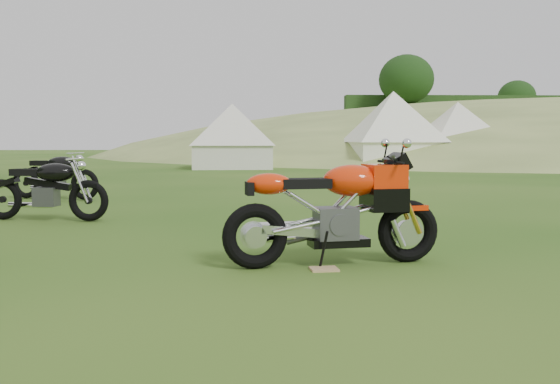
{
  "coord_description": "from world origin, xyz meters",
  "views": [
    {
      "loc": [
        -0.26,
        -5.62,
        1.1
      ],
      "look_at": [
        -0.06,
        0.4,
        0.59
      ],
      "focal_mm": 40.0,
      "sensor_mm": 36.0,
      "label": 1
    }
  ],
  "objects_px": {
    "sport_motorcycle": "(334,202)",
    "tent_right": "(457,134)",
    "vintage_moto_c": "(45,187)",
    "tent_mid": "(393,131)",
    "plywood_board": "(324,269)",
    "tent_left": "(232,135)",
    "vintage_moto_d": "(55,174)"
  },
  "relations": [
    {
      "from": "plywood_board",
      "to": "vintage_moto_c",
      "type": "bearing_deg",
      "value": 136.07
    },
    {
      "from": "sport_motorcycle",
      "to": "tent_mid",
      "type": "distance_m",
      "value": 20.0
    },
    {
      "from": "vintage_moto_d",
      "to": "tent_right",
      "type": "distance_m",
      "value": 18.62
    },
    {
      "from": "plywood_board",
      "to": "tent_right",
      "type": "relative_size",
      "value": 0.08
    },
    {
      "from": "sport_motorcycle",
      "to": "vintage_moto_d",
      "type": "relative_size",
      "value": 1.06
    },
    {
      "from": "tent_right",
      "to": "sport_motorcycle",
      "type": "bearing_deg",
      "value": -117.47
    },
    {
      "from": "plywood_board",
      "to": "vintage_moto_d",
      "type": "height_order",
      "value": "vintage_moto_d"
    },
    {
      "from": "plywood_board",
      "to": "vintage_moto_d",
      "type": "xyz_separation_m",
      "value": [
        -4.28,
        6.33,
        0.45
      ]
    },
    {
      "from": "vintage_moto_c",
      "to": "tent_left",
      "type": "distance_m",
      "value": 15.49
    },
    {
      "from": "tent_right",
      "to": "tent_mid",
      "type": "bearing_deg",
      "value": -168.88
    },
    {
      "from": "vintage_moto_c",
      "to": "tent_mid",
      "type": "distance_m",
      "value": 18.3
    },
    {
      "from": "sport_motorcycle",
      "to": "tent_left",
      "type": "distance_m",
      "value": 18.55
    },
    {
      "from": "sport_motorcycle",
      "to": "plywood_board",
      "type": "xyz_separation_m",
      "value": [
        -0.1,
        -0.21,
        -0.55
      ]
    },
    {
      "from": "sport_motorcycle",
      "to": "vintage_moto_d",
      "type": "xyz_separation_m",
      "value": [
        -4.38,
        6.13,
        -0.09
      ]
    },
    {
      "from": "vintage_moto_c",
      "to": "vintage_moto_d",
      "type": "relative_size",
      "value": 0.99
    },
    {
      "from": "vintage_moto_d",
      "to": "tent_mid",
      "type": "height_order",
      "value": "tent_mid"
    },
    {
      "from": "vintage_moto_d",
      "to": "tent_left",
      "type": "xyz_separation_m",
      "value": [
        2.71,
        12.33,
        0.8
      ]
    },
    {
      "from": "vintage_moto_c",
      "to": "tent_mid",
      "type": "height_order",
      "value": "tent_mid"
    },
    {
      "from": "sport_motorcycle",
      "to": "tent_left",
      "type": "bearing_deg",
      "value": 84.74
    },
    {
      "from": "plywood_board",
      "to": "tent_mid",
      "type": "height_order",
      "value": "tent_mid"
    },
    {
      "from": "tent_mid",
      "to": "tent_left",
      "type": "bearing_deg",
      "value": -176.79
    },
    {
      "from": "tent_mid",
      "to": "tent_right",
      "type": "bearing_deg",
      "value": 12.79
    },
    {
      "from": "vintage_moto_c",
      "to": "vintage_moto_d",
      "type": "distance_m",
      "value": 3.15
    },
    {
      "from": "vintage_moto_c",
      "to": "tent_mid",
      "type": "relative_size",
      "value": 0.53
    },
    {
      "from": "plywood_board",
      "to": "tent_left",
      "type": "distance_m",
      "value": 18.77
    },
    {
      "from": "tent_mid",
      "to": "sport_motorcycle",
      "type": "bearing_deg",
      "value": -108.96
    },
    {
      "from": "tent_mid",
      "to": "tent_right",
      "type": "height_order",
      "value": "tent_mid"
    },
    {
      "from": "tent_right",
      "to": "vintage_moto_c",
      "type": "bearing_deg",
      "value": -129.82
    },
    {
      "from": "sport_motorcycle",
      "to": "tent_right",
      "type": "relative_size",
      "value": 0.61
    },
    {
      "from": "vintage_moto_d",
      "to": "tent_mid",
      "type": "xyz_separation_m",
      "value": [
        9.06,
        13.29,
        0.96
      ]
    },
    {
      "from": "plywood_board",
      "to": "vintage_moto_d",
      "type": "relative_size",
      "value": 0.13
    },
    {
      "from": "tent_mid",
      "to": "tent_right",
      "type": "xyz_separation_m",
      "value": [
        2.89,
        0.95,
        -0.11
      ]
    }
  ]
}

